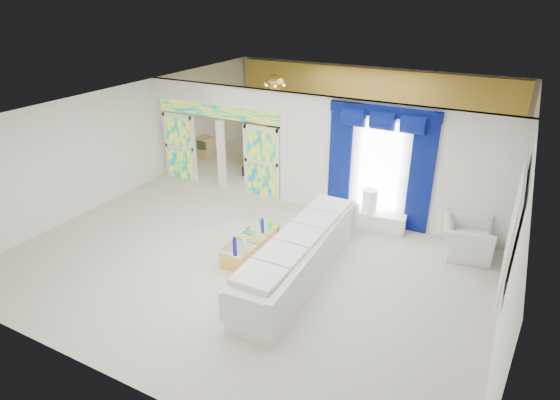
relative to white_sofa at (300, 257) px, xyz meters
The scene contains 22 objects.
floor 2.54m from the white_sofa, 120.49° to the left, with size 12.00×12.00×0.00m, color #B7AF9E.
dividing_wall 3.45m from the white_sofa, 74.44° to the left, with size 5.70×0.18×3.00m, color white.
dividing_header 5.68m from the white_sofa, 142.53° to the left, with size 4.30×0.18×0.55m, color white.
stained_panel_left 6.41m from the white_sofa, 150.34° to the left, with size 0.95×0.04×2.00m, color #994C3F.
stained_panel_right 4.19m from the white_sofa, 130.48° to the left, with size 0.95×0.04×2.00m, color #994C3F.
stained_transom 5.51m from the white_sofa, 142.53° to the left, with size 4.00×0.05×0.35m, color #994C3F.
window_pane 3.29m from the white_sofa, 78.37° to the left, with size 1.00×0.02×2.30m, color white.
blue_drape_left 3.21m from the white_sofa, 96.98° to the left, with size 0.55×0.10×2.80m, color #040347.
blue_drape_right 3.58m from the white_sofa, 61.71° to the left, with size 0.55×0.10×2.80m, color #040347.
blue_pelmet 3.92m from the white_sofa, 78.26° to the left, with size 2.60×0.12×0.25m, color #040347.
wall_mirror 4.01m from the white_sofa, 17.51° to the left, with size 0.04×2.70×1.90m, color white.
gold_curtains 8.23m from the white_sofa, 98.96° to the left, with size 9.70×0.12×2.90m, color gold.
white_sofa is the anchor object (origin of this frame).
coffee_table 1.40m from the white_sofa, 167.47° to the left, with size 0.57×1.72×0.38m, color gold.
console_table 2.86m from the white_sofa, 72.53° to the left, with size 1.20×0.38×0.40m, color white.
table_lamp 2.79m from the white_sofa, 78.44° to the left, with size 0.36×0.36×0.58m, color white.
armchair 3.80m from the white_sofa, 41.01° to the left, with size 1.18×1.03×0.77m, color silver.
grand_piano 6.85m from the white_sofa, 120.99° to the left, with size 1.57×2.06×1.04m, color black.
piano_bench 5.54m from the white_sofa, 129.55° to the left, with size 0.90×0.35×0.30m, color black.
tv_console 7.83m from the white_sofa, 140.20° to the left, with size 0.51×0.47×0.75m, color tan.
chandelier 6.97m from the white_sofa, 122.72° to the left, with size 0.60×0.60×0.60m, color gold.
decanters 1.40m from the white_sofa, 169.29° to the left, with size 0.14×1.22×0.23m.
Camera 1 is at (4.68, -9.51, 5.40)m, focal length 29.91 mm.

